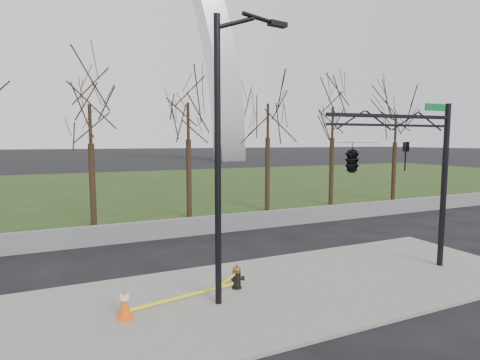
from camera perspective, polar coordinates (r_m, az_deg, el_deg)
name	(u,v)px	position (r m, az deg, el deg)	size (l,w,h in m)	color
ground	(279,292)	(12.40, 5.89, -16.31)	(500.00, 500.00, 0.00)	black
sidewalk	(279,290)	(12.38, 5.89, -16.09)	(18.00, 6.00, 0.10)	slate
grass_strip	(131,187)	(40.58, -16.07, -0.97)	(120.00, 40.00, 0.06)	#213312
guardrail	(198,226)	(19.29, -6.29, -6.84)	(60.00, 0.30, 0.90)	#59595B
gateway_arch	(91,2)	(89.53, -21.38, 23.54)	(66.00, 6.00, 65.00)	#BABCC2
tree_row	(143,156)	(22.25, -14.38, 3.53)	(42.14, 4.00, 7.69)	black
fire_hydrant	(237,278)	(12.21, -0.45, -14.40)	(0.47, 0.30, 0.75)	black
traffic_cone	(124,303)	(10.75, -16.92, -17.27)	(0.47, 0.47, 0.79)	#F8520D
street_light	(225,140)	(10.50, -2.28, 5.98)	(2.38, 0.50, 8.21)	black
traffic_signal_mast	(372,157)	(13.33, 19.11, 3.27)	(5.09, 2.52, 6.00)	black
caution_tape	(197,291)	(11.48, -6.47, -16.26)	(3.46, 0.78, 0.39)	yellow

